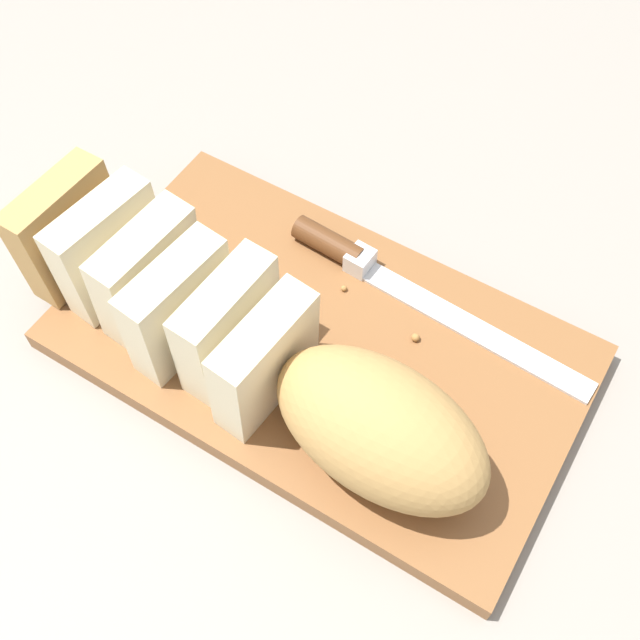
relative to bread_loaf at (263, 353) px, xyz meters
name	(u,v)px	position (x,y,z in m)	size (l,w,h in m)	color
ground_plane	(320,353)	(-0.02, -0.05, -0.07)	(3.00, 3.00, 0.00)	gray
cutting_board	(320,347)	(-0.02, -0.05, -0.06)	(0.41, 0.24, 0.02)	brown
bread_loaf	(263,353)	(0.00, 0.00, 0.00)	(0.41, 0.13, 0.09)	tan
bread_knife	(370,267)	(-0.02, -0.13, -0.04)	(0.28, 0.04, 0.02)	silver
crumb_near_knife	(415,337)	(-0.08, -0.09, -0.04)	(0.01, 0.01, 0.01)	#A8753D
crumb_near_loaf	(275,281)	(0.04, -0.08, -0.04)	(0.01, 0.01, 0.01)	#A8753D
crumb_stray_left	(350,349)	(-0.04, -0.06, -0.04)	(0.00, 0.00, 0.00)	#A8753D
crumb_stray_right	(344,288)	(-0.01, -0.11, -0.04)	(0.01, 0.01, 0.01)	#A8753D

